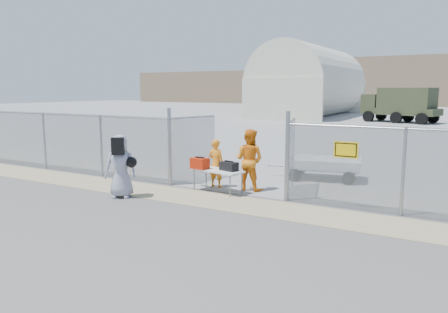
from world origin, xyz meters
The scene contains 13 objects.
ground centered at (0.00, 0.00, 0.00)m, with size 160.00×160.00×0.00m, color #494747.
tarmac_inside centered at (0.00, 42.00, 0.01)m, with size 160.00×80.00×0.01m, color gray.
dirt_strip centered at (0.00, 1.00, 0.01)m, with size 44.00×1.60×0.01m, color tan.
chain_link_fence centered at (0.00, 2.00, 1.10)m, with size 40.00×0.20×2.20m, color gray, non-canonical shape.
quonset_hangar centered at (-10.00, 40.00, 4.00)m, with size 9.00×18.00×8.00m, color beige, non-canonical shape.
folding_table centered at (-0.20, 1.96, 0.35)m, with size 1.63×0.68×0.69m, color white, non-canonical shape.
orange_bag centered at (-0.76, 1.84, 0.85)m, with size 0.52×0.35×0.32m, color red.
black_duffel centered at (0.17, 1.99, 0.82)m, with size 0.53×0.31×0.26m, color black.
security_worker_left centered at (-0.57, 2.51, 0.77)m, with size 0.56×0.37×1.54m, color orange.
security_worker_right centered at (0.51, 2.66, 0.95)m, with size 0.92×0.72×1.89m, color orange.
visitor centered at (-2.29, 0.04, 0.91)m, with size 0.89×0.58×1.82m, color #9395A5.
utility_trailer centered at (2.02, 5.39, 0.39)m, with size 3.22×1.66×0.78m, color white, non-canonical shape.
military_truck centered at (0.59, 34.26, 1.60)m, with size 6.73×2.48×3.21m, color #353C24, non-canonical shape.
Camera 1 is at (6.33, -9.19, 3.09)m, focal length 35.00 mm.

